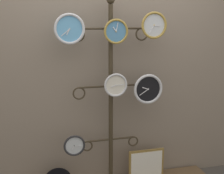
# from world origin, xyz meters

# --- Properties ---
(shop_wall) EXTENTS (4.40, 0.04, 2.80)m
(shop_wall) POSITION_xyz_m (0.00, 0.57, 1.40)
(shop_wall) COLOR gray
(shop_wall) RESTS_ON ground_plane
(display_stand) EXTENTS (0.78, 0.33, 2.01)m
(display_stand) POSITION_xyz_m (0.00, 0.41, 0.83)
(display_stand) COLOR #382D1E
(display_stand) RESTS_ON ground_plane
(clock_top_left) EXTENTS (0.28, 0.04, 0.28)m
(clock_top_left) POSITION_xyz_m (-0.41, 0.31, 1.70)
(clock_top_left) COLOR #60A8DB
(clock_top_center) EXTENTS (0.24, 0.04, 0.24)m
(clock_top_center) POSITION_xyz_m (0.03, 0.32, 1.67)
(clock_top_center) COLOR #4C84B2
(clock_top_right) EXTENTS (0.26, 0.04, 0.26)m
(clock_top_right) POSITION_xyz_m (0.41, 0.30, 1.73)
(clock_top_right) COLOR silver
(clock_middle_center) EXTENTS (0.23, 0.04, 0.23)m
(clock_middle_center) POSITION_xyz_m (0.02, 0.30, 1.16)
(clock_middle_center) COLOR silver
(clock_middle_right) EXTENTS (0.31, 0.04, 0.31)m
(clock_middle_right) POSITION_xyz_m (0.36, 0.30, 1.10)
(clock_middle_right) COLOR black
(clock_bottom_left) EXTENTS (0.22, 0.04, 0.22)m
(clock_bottom_left) POSITION_xyz_m (-0.40, 0.31, 0.57)
(clock_bottom_left) COLOR silver
(picture_frame) EXTENTS (0.40, 0.02, 0.35)m
(picture_frame) POSITION_xyz_m (0.39, 0.37, 0.23)
(picture_frame) COLOR olive
(picture_frame) RESTS_ON low_shelf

